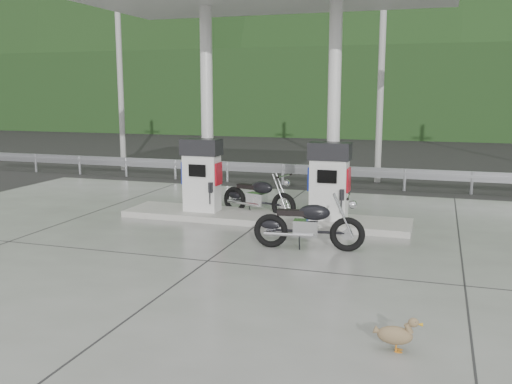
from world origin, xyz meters
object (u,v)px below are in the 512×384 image
(motorcycle_right, at_px, (309,225))
(motorcycle_left, at_px, (259,197))
(gas_pump_right, at_px, (329,181))
(duck, at_px, (395,336))
(gas_pump_left, at_px, (202,175))

(motorcycle_right, bearing_deg, motorcycle_left, 119.41)
(motorcycle_left, distance_m, motorcycle_right, 3.20)
(gas_pump_right, relative_size, duck, 3.43)
(motorcycle_left, bearing_deg, gas_pump_left, -142.67)
(gas_pump_left, xyz_separation_m, motorcycle_left, (1.33, 0.47, -0.57))
(gas_pump_right, bearing_deg, gas_pump_left, 180.00)
(gas_pump_right, bearing_deg, motorcycle_right, -90.00)
(motorcycle_right, bearing_deg, gas_pump_right, 83.70)
(gas_pump_right, xyz_separation_m, duck, (1.99, -6.23, -0.86))
(gas_pump_left, relative_size, gas_pump_right, 1.00)
(motorcycle_left, relative_size, duck, 3.90)
(motorcycle_left, height_order, motorcycle_right, motorcycle_right)
(gas_pump_right, height_order, duck, gas_pump_right)
(motorcycle_right, relative_size, duck, 3.94)
(motorcycle_right, bearing_deg, gas_pump_left, 140.08)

